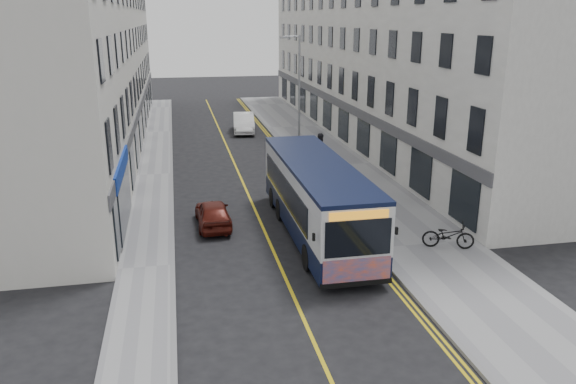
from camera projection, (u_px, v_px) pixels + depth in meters
name	position (u px, v px, depth m)	size (l,w,h in m)	color
ground	(271.00, 247.00, 23.08)	(140.00, 140.00, 0.00)	black
pavement_east	(336.00, 166.00, 35.47)	(4.50, 64.00, 0.12)	gray
pavement_west	(154.00, 175.00, 33.35)	(2.00, 64.00, 0.12)	gray
kerb_east	(302.00, 167.00, 35.05)	(0.18, 64.00, 0.13)	slate
kerb_west	(171.00, 174.00, 33.53)	(0.18, 64.00, 0.13)	slate
road_centre_line	(238.00, 172.00, 34.31)	(0.12, 64.00, 0.01)	gold
road_dbl_yellow_inner	(295.00, 169.00, 34.98)	(0.10, 64.00, 0.01)	gold
road_dbl_yellow_outer	(298.00, 168.00, 35.02)	(0.10, 64.00, 0.01)	gold
terrace_east	(372.00, 52.00, 42.97)	(6.00, 46.00, 13.00)	silver
terrace_west	(92.00, 55.00, 39.09)	(6.00, 46.00, 13.00)	beige
streetlamp	(298.00, 94.00, 35.66)	(1.32, 0.18, 8.00)	#919499
city_bus	(316.00, 196.00, 23.79)	(2.61, 11.17, 3.24)	black
bicycle	(448.00, 235.00, 22.52)	(0.71, 2.05, 1.08)	black
pedestrian_near	(326.00, 162.00, 32.73)	(0.61, 0.40, 1.67)	olive
pedestrian_far	(321.00, 149.00, 35.29)	(0.97, 0.75, 1.99)	black
car_white	(244.00, 123.00, 45.86)	(1.65, 4.73, 1.56)	white
car_maroon	(213.00, 213.00, 25.19)	(1.46, 3.63, 1.24)	#50140D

